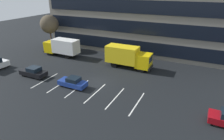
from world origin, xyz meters
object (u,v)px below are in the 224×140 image
Objects in this scene: box_truck_yellow at (62,46)px; sedan_navy at (73,82)px; box_truck_yellow_all at (128,56)px; sedan_black at (34,72)px; bare_tree at (49,24)px.

sedan_navy is (9.52, -9.69, -1.22)m from box_truck_yellow.
box_truck_yellow_all is at bearing 67.15° from sedan_navy.
box_truck_yellow_all is 1.83× the size of sedan_black.
bare_tree is (-7.51, 12.51, 4.50)m from sedan_black.
sedan_navy is 20.05m from bare_tree.
box_truck_yellow reaches higher than sedan_black.
bare_tree reaches higher than sedan_navy.
bare_tree reaches higher than box_truck_yellow.
box_truck_yellow is 9.82m from sedan_black.
box_truck_yellow_all is at bearing -9.31° from bare_tree.
bare_tree is (-18.88, 3.10, 3.22)m from box_truck_yellow_all.
box_truck_yellow_all reaches higher than sedan_black.
box_truck_yellow_all is (13.57, -0.08, 0.11)m from box_truck_yellow.
box_truck_yellow is 1.85× the size of sedan_navy.
box_truck_yellow is 13.57m from box_truck_yellow_all.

